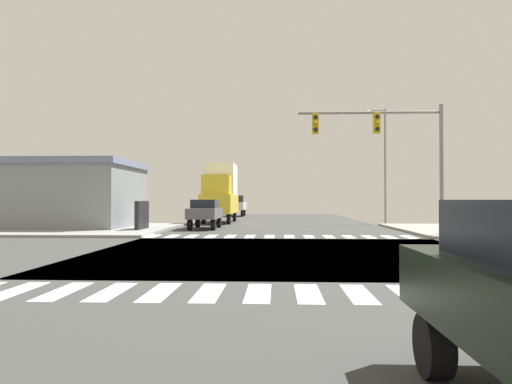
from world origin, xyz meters
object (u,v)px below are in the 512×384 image
object	(u,v)px
street_lamp	(382,156)
pickup_trailing_1	(236,205)
sedan_crossing_3	(205,211)
box_truck_outer_1	(220,191)
traffic_signal_mast	(385,139)
bank_building	(29,195)

from	to	relation	value
street_lamp	pickup_trailing_1	distance (m)	20.91
sedan_crossing_3	box_truck_outer_1	xyz separation A→B (m)	(-0.00, 8.25, 1.45)
street_lamp	box_truck_outer_1	size ratio (longest dim) A/B	1.24
street_lamp	traffic_signal_mast	bearing A→B (deg)	-101.77
traffic_signal_mast	pickup_trailing_1	bearing A→B (deg)	109.03
street_lamp	bank_building	bearing A→B (deg)	-164.48
traffic_signal_mast	bank_building	distance (m)	22.95
traffic_signal_mast	street_lamp	bearing A→B (deg)	78.23
traffic_signal_mast	box_truck_outer_1	world-z (taller)	traffic_signal_mast
traffic_signal_mast	box_truck_outer_1	bearing A→B (deg)	124.88
bank_building	street_lamp	bearing A→B (deg)	15.52
street_lamp	bank_building	size ratio (longest dim) A/B	0.58
pickup_trailing_1	street_lamp	bearing A→B (deg)	128.82
bank_building	pickup_trailing_1	bearing A→B (deg)	62.75
traffic_signal_mast	box_truck_outer_1	size ratio (longest dim) A/B	1.01
sedan_crossing_3	box_truck_outer_1	size ratio (longest dim) A/B	0.60
pickup_trailing_1	sedan_crossing_3	bearing A→B (deg)	90.00
street_lamp	sedan_crossing_3	world-z (taller)	street_lamp
bank_building	pickup_trailing_1	distance (m)	25.70
street_lamp	sedan_crossing_3	bearing A→B (deg)	-151.26
bank_building	sedan_crossing_3	size ratio (longest dim) A/B	3.62
bank_building	sedan_crossing_3	xyz separation A→B (m)	(11.76, -0.22, -1.09)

